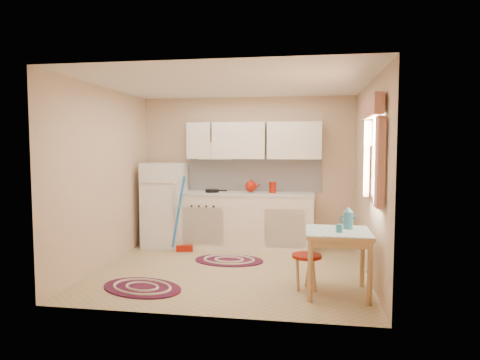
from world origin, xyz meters
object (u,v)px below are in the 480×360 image
object	(u,v)px
fridge	(165,204)
table	(338,263)
base_cabinets	(244,221)
stool	(307,272)

from	to	relation	value
fridge	table	world-z (taller)	fridge
fridge	base_cabinets	bearing A→B (deg)	2.12
fridge	table	distance (m)	3.38
base_cabinets	stool	size ratio (longest dim) A/B	5.36
table	stool	distance (m)	0.39
fridge	base_cabinets	xyz separation A→B (m)	(1.35, 0.05, -0.26)
stool	base_cabinets	bearing A→B (deg)	117.79
base_cabinets	stool	bearing A→B (deg)	-62.21
base_cabinets	table	bearing A→B (deg)	-55.85
fridge	base_cabinets	distance (m)	1.38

